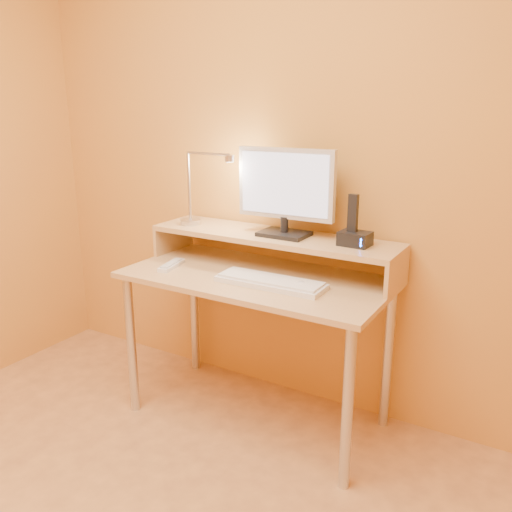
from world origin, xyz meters
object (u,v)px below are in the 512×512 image
Objects in this scene: mouse at (301,286)px; remote_control at (172,265)px; phone_dock at (355,239)px; monitor_panel at (286,184)px; lamp_base at (190,222)px; keyboard at (270,283)px.

remote_control is (-0.67, -0.02, -0.01)m from mouse.
phone_dock is 1.27× the size of mouse.
monitor_panel reaches higher than mouse.
lamp_base is 0.85m from phone_dock.
phone_dock reaches higher than remote_control.
lamp_base is at bearing -175.07° from phone_dock.
mouse is (0.14, 0.01, 0.01)m from keyboard.
phone_dock is (0.34, -0.01, -0.21)m from monitor_panel.
keyboard is at bearing -10.18° from remote_control.
keyboard is at bearing 168.36° from mouse.
lamp_base is 0.63m from keyboard.
remote_control is at bearing 165.93° from mouse.
remote_control is (-0.53, -0.01, -0.00)m from keyboard.
monitor_panel reaches higher than keyboard.
keyboard is (0.06, -0.24, -0.39)m from monitor_panel.
lamp_base reaches higher than keyboard.
keyboard is 2.57× the size of remote_control.
mouse is at bearing -119.81° from phone_dock.
mouse is 0.55× the size of remote_control.
phone_dock is 0.41m from keyboard.
phone_dock reaches higher than mouse.
lamp_base is 0.21× the size of keyboard.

